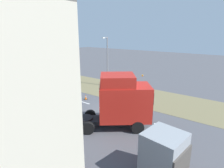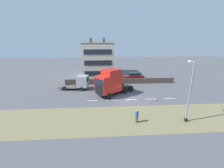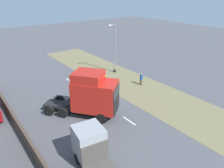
# 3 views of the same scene
# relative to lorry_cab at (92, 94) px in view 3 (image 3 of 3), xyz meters

# --- Properties ---
(ground_plane) EXTENTS (120.00, 120.00, 0.00)m
(ground_plane) POSITION_rel_lorry_cab_xyz_m (-2.22, -2.70, -2.32)
(ground_plane) COLOR #515156
(ground_plane) RESTS_ON ground
(grass_verge) EXTENTS (7.00, 44.00, 0.01)m
(grass_verge) POSITION_rel_lorry_cab_xyz_m (-8.22, -2.70, -2.31)
(grass_verge) COLOR olive
(grass_verge) RESTS_ON ground
(lane_markings) EXTENTS (0.16, 14.60, 0.00)m
(lane_markings) POSITION_rel_lorry_cab_xyz_m (-2.22, -3.40, -2.32)
(lane_markings) COLOR white
(lane_markings) RESTS_ON ground
(boundary_wall) EXTENTS (0.25, 24.00, 1.20)m
(boundary_wall) POSITION_rel_lorry_cab_xyz_m (6.78, -2.70, -1.72)
(boundary_wall) COLOR #4C3D33
(boundary_wall) RESTS_ON ground
(lorry_cab) EXTENTS (6.45, 7.21, 4.73)m
(lorry_cab) POSITION_rel_lorry_cab_xyz_m (0.00, 0.00, 0.00)
(lorry_cab) COLOR black
(lorry_cab) RESTS_ON ground
(flatbed_truck) EXTENTS (2.80, 5.92, 2.73)m
(flatbed_truck) POSITION_rel_lorry_cab_xyz_m (3.57, 5.56, -0.88)
(flatbed_truck) COLOR #999EA3
(flatbed_truck) RESTS_ON ground
(lamp_post) EXTENTS (1.31, 0.38, 7.19)m
(lamp_post) POSITION_rel_lorry_cab_xyz_m (-9.25, -8.58, 0.94)
(lamp_post) COLOR black
(lamp_post) RESTS_ON ground
(pedestrian) EXTENTS (0.39, 0.39, 1.62)m
(pedestrian) POSITION_rel_lorry_cab_xyz_m (-9.16, -2.64, -1.53)
(pedestrian) COLOR brown
(pedestrian) RESTS_ON ground
(traffic_cone_lead) EXTENTS (0.36, 0.36, 0.58)m
(traffic_cone_lead) POSITION_rel_lorry_cab_xyz_m (-3.06, -7.13, -2.03)
(traffic_cone_lead) COLOR black
(traffic_cone_lead) RESTS_ON ground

